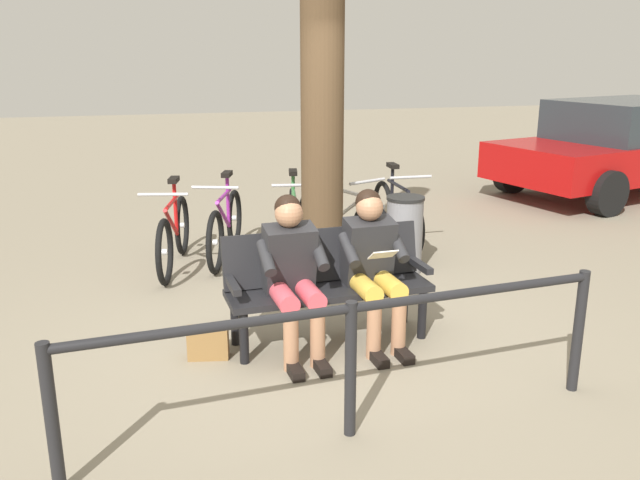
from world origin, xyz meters
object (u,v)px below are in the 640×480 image
Objects in this scene: litter_bin at (404,234)px; bicycle_green at (174,235)px; handbag at (208,343)px; bicycle_silver at (225,227)px; bicycle_black at (294,224)px; bicycle_blue at (397,215)px; bench at (327,277)px; parked_car at (623,145)px; tree_trunk at (322,66)px; bicycle_purple at (343,221)px; person_companion at (293,269)px; person_reading at (373,260)px.

litter_bin is 2.40m from bicycle_green.
bicycle_silver is at bearing -100.03° from handbag.
bicycle_black is at bearing 107.90° from bicycle_green.
bicycle_silver is at bearing -87.37° from bicycle_blue.
litter_bin is (-1.21, -1.38, -0.11)m from bench.
bench is at bearing 20.13° from parked_car.
handbag is (0.95, 0.14, -0.39)m from bench.
bicycle_purple is at bearing -121.47° from tree_trunk.
tree_trunk reaches higher than bicycle_green.
person_companion is 0.71× the size of bicycle_blue.
bicycle_blue reaches higher than handbag.
person_reading is 2.67m from bicycle_green.
bench is at bearing 39.97° from bicycle_green.
bicycle_purple is 0.95× the size of bicycle_green.
tree_trunk is 2.47× the size of bicycle_blue.
bench is 2.36m from bicycle_silver.
bicycle_blue is 1.01× the size of bicycle_black.
bicycle_black is (0.14, -0.71, -1.71)m from tree_trunk.
person_companion reaches higher than litter_bin.
bicycle_blue is 1.27m from bicycle_black.
bench is 1.35× the size of person_reading.
parked_car is (-5.65, -4.30, 0.11)m from person_reading.
litter_bin is 0.50× the size of bicycle_purple.
bicycle_blue is at bearing -134.57° from handbag.
person_companion reaches higher than bicycle_blue.
parked_car is at bearing -148.70° from person_companion.
bicycle_silver is at bearing 122.02° from bicycle_green.
bicycle_blue is 1.02× the size of bicycle_green.
bench is 2.21m from tree_trunk.
bicycle_green is 0.37× the size of parked_car.
handbag is 2.65m from litter_bin.
handbag is at bearing -58.94° from bicycle_purple.
person_companion reaches higher than bicycle_purple.
litter_bin is (-1.52, -1.56, -0.27)m from person_companion.
bicycle_black and bicycle_green have the same top height.
person_companion is (0.64, 0.04, -0.00)m from person_reading.
bicycle_purple is at bearing -118.06° from person_companion.
tree_trunk reaches higher than bicycle_black.
bicycle_purple is at bearing 98.80° from bicycle_black.
bench is 0.39× the size of tree_trunk.
parked_car is at bearing -146.01° from person_reading.
bicycle_black is at bearing -99.23° from bench.
bicycle_blue is 0.37× the size of parked_car.
bicycle_green is at bearing -86.61° from handbag.
bicycle_silver is (0.52, -2.30, -0.15)m from bench.
person_companion is at bearing -2.12° from bicycle_black.
person_reading is 1.51× the size of litter_bin.
person_reading is at bearing -23.71° from bicycle_blue.
handbag is 0.19× the size of bicycle_silver.
person_reading is 0.29× the size of tree_trunk.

